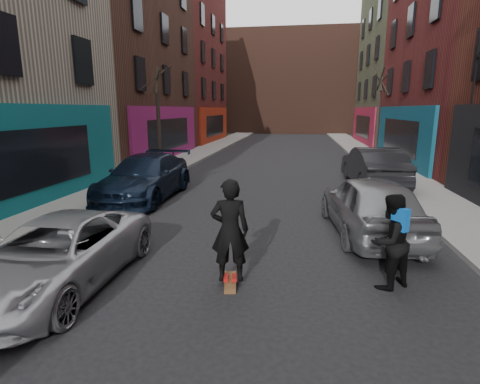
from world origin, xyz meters
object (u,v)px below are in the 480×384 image
(parked_left_end, at_px, (145,177))
(tree_right_far, at_px, (379,106))
(parked_right_far, at_px, (370,205))
(skateboard, at_px, (230,282))
(pedestrian, at_px, (390,241))
(parked_right_end, at_px, (373,166))
(skateboarder, at_px, (230,231))
(tree_left_far, at_px, (158,108))
(parked_left_far, at_px, (56,254))

(parked_left_end, bearing_deg, tree_right_far, 48.92)
(parked_right_far, height_order, skateboard, parked_right_far)
(parked_right_far, distance_m, pedestrian, 3.16)
(tree_right_far, height_order, skateboard, tree_right_far)
(parked_right_end, bearing_deg, skateboarder, 62.03)
(parked_left_end, bearing_deg, skateboarder, -56.02)
(tree_left_far, height_order, parked_right_far, tree_left_far)
(tree_left_far, bearing_deg, tree_right_far, 25.82)
(parked_left_far, xyz_separation_m, parked_right_far, (6.40, 4.07, 0.18))
(tree_left_far, xyz_separation_m, parked_left_end, (1.76, -6.23, -2.56))
(parked_right_end, xyz_separation_m, skateboard, (-4.51, -10.47, -0.81))
(tree_left_far, xyz_separation_m, pedestrian, (9.20, -12.49, -2.46))
(parked_left_end, xyz_separation_m, skateboard, (4.48, -6.63, -0.77))
(parked_left_far, bearing_deg, parked_left_end, 99.30)
(tree_right_far, height_order, parked_left_end, tree_right_far)
(parked_left_far, height_order, parked_right_end, parked_right_end)
(tree_left_far, height_order, tree_right_far, tree_right_far)
(parked_left_end, relative_size, pedestrian, 3.10)
(pedestrian, bearing_deg, tree_left_far, -91.04)
(parked_left_far, bearing_deg, skateboarder, 9.22)
(pedestrian, bearing_deg, skateboard, -30.29)
(parked_right_end, bearing_deg, tree_right_far, -105.82)
(skateboard, distance_m, pedestrian, 3.11)
(parked_right_far, distance_m, skateboarder, 4.74)
(parked_right_far, bearing_deg, tree_right_far, -107.07)
(tree_right_far, bearing_deg, parked_right_end, -101.15)
(tree_right_far, bearing_deg, parked_left_far, -115.84)
(tree_left_far, distance_m, parked_left_far, 14.01)
(tree_right_far, bearing_deg, skateboarder, -108.10)
(skateboard, bearing_deg, skateboarder, 170.49)
(tree_right_far, distance_m, pedestrian, 18.94)
(tree_right_far, distance_m, skateboard, 20.14)
(skateboarder, bearing_deg, pedestrian, 177.61)
(skateboarder, bearing_deg, parked_right_far, -141.46)
(tree_left_far, height_order, skateboarder, tree_left_far)
(tree_right_far, bearing_deg, skateboard, -108.10)
(skateboard, xyz_separation_m, pedestrian, (2.96, 0.37, 0.87))
(skateboard, bearing_deg, parked_left_far, -179.79)
(parked_left_far, xyz_separation_m, skateboard, (3.24, 0.55, -0.60))
(tree_right_far, xyz_separation_m, skateboard, (-6.16, -18.86, -3.48))
(tree_left_far, relative_size, parked_right_end, 1.25)
(parked_left_end, bearing_deg, parked_left_far, -80.27)
(parked_right_far, bearing_deg, pedestrian, 80.39)
(tree_left_far, distance_m, parked_left_end, 6.97)
(parked_right_far, bearing_deg, parked_left_far, 26.47)
(tree_left_far, xyz_separation_m, parked_left_far, (3.00, -13.41, -2.73))
(parked_left_end, height_order, skateboarder, skateboarder)
(skateboarder, bearing_deg, parked_left_end, -65.47)
(parked_left_end, relative_size, skateboarder, 2.83)
(parked_left_end, distance_m, skateboarder, 8.00)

